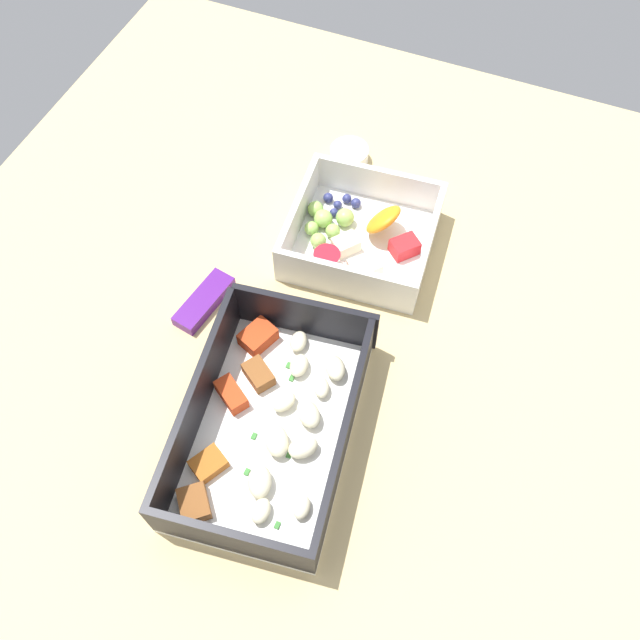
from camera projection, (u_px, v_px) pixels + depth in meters
table_surface at (317, 316)px, 66.00cm from camera, size 80.00×80.00×2.00cm
pasta_container at (270, 422)px, 57.28cm from camera, size 22.87×16.21×5.78cm
fruit_bowl at (359, 236)px, 67.88cm from camera, size 14.64×15.22×4.68cm
candy_bar at (204, 301)px, 65.01cm from camera, size 7.31×3.58×1.20cm
paper_cup_liner at (349, 155)px, 74.69cm from camera, size 4.22×4.22×1.72cm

